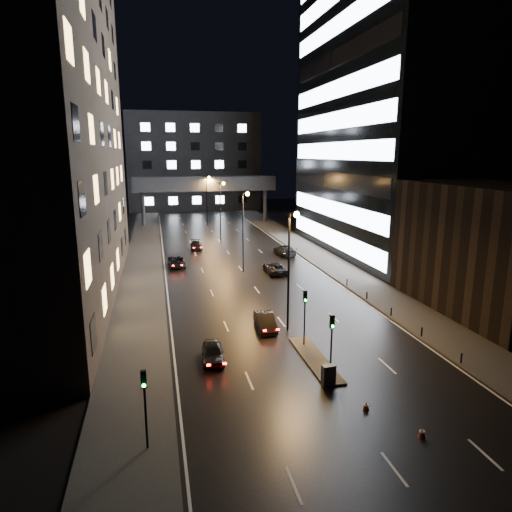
{
  "coord_description": "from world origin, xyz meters",
  "views": [
    {
      "loc": [
        -10.54,
        -27.11,
        14.72
      ],
      "look_at": [
        -0.24,
        19.37,
        4.0
      ],
      "focal_mm": 32.0,
      "sensor_mm": 36.0,
      "label": 1
    }
  ],
  "objects_px": {
    "utility_cabinet": "(329,374)",
    "car_away_d": "(196,245)",
    "car_away_c": "(177,262)",
    "car_toward_a": "(275,268)",
    "car_away_b": "(265,321)",
    "car_away_a": "(213,352)",
    "car_toward_b": "(285,250)"
  },
  "relations": [
    {
      "from": "car_away_a",
      "to": "car_away_b",
      "type": "xyz_separation_m",
      "value": [
        5.17,
        5.17,
        0.03
      ]
    },
    {
      "from": "car_away_a",
      "to": "car_toward_a",
      "type": "distance_m",
      "value": 25.36
    },
    {
      "from": "car_away_b",
      "to": "car_toward_a",
      "type": "distance_m",
      "value": 18.65
    },
    {
      "from": "car_away_c",
      "to": "car_toward_a",
      "type": "relative_size",
      "value": 0.94
    },
    {
      "from": "car_away_b",
      "to": "car_away_c",
      "type": "height_order",
      "value": "car_away_b"
    },
    {
      "from": "car_away_c",
      "to": "car_toward_a",
      "type": "height_order",
      "value": "car_toward_a"
    },
    {
      "from": "utility_cabinet",
      "to": "car_away_d",
      "type": "bearing_deg",
      "value": 89.61
    },
    {
      "from": "utility_cabinet",
      "to": "car_toward_a",
      "type": "bearing_deg",
      "value": 76.16
    },
    {
      "from": "car_away_d",
      "to": "utility_cabinet",
      "type": "distance_m",
      "value": 45.24
    },
    {
      "from": "car_away_a",
      "to": "car_away_b",
      "type": "height_order",
      "value": "car_away_b"
    },
    {
      "from": "car_away_b",
      "to": "utility_cabinet",
      "type": "bearing_deg",
      "value": -77.53
    },
    {
      "from": "car_away_d",
      "to": "utility_cabinet",
      "type": "xyz_separation_m",
      "value": [
        4.43,
        -45.03,
        0.14
      ]
    },
    {
      "from": "car_away_b",
      "to": "car_toward_b",
      "type": "xyz_separation_m",
      "value": [
        9.64,
        27.63,
        0.07
      ]
    },
    {
      "from": "car_away_d",
      "to": "car_toward_b",
      "type": "xyz_separation_m",
      "value": [
        12.37,
        -7.02,
        0.12
      ]
    },
    {
      "from": "car_away_a",
      "to": "utility_cabinet",
      "type": "height_order",
      "value": "utility_cabinet"
    },
    {
      "from": "car_toward_a",
      "to": "utility_cabinet",
      "type": "height_order",
      "value": "utility_cabinet"
    },
    {
      "from": "car_away_b",
      "to": "car_away_c",
      "type": "relative_size",
      "value": 0.89
    },
    {
      "from": "car_away_c",
      "to": "car_toward_a",
      "type": "xyz_separation_m",
      "value": [
        11.89,
        -6.06,
        0.04
      ]
    },
    {
      "from": "car_away_c",
      "to": "car_toward_a",
      "type": "bearing_deg",
      "value": -28.8
    },
    {
      "from": "car_toward_b",
      "to": "utility_cabinet",
      "type": "relative_size",
      "value": 4.16
    },
    {
      "from": "car_away_b",
      "to": "car_toward_a",
      "type": "height_order",
      "value": "car_toward_a"
    },
    {
      "from": "car_away_c",
      "to": "utility_cabinet",
      "type": "xyz_separation_m",
      "value": [
        8.01,
        -34.23,
        0.13
      ]
    },
    {
      "from": "car_toward_a",
      "to": "car_away_d",
      "type": "bearing_deg",
      "value": -64.81
    },
    {
      "from": "car_toward_a",
      "to": "car_away_c",
      "type": "bearing_deg",
      "value": -28.07
    },
    {
      "from": "car_toward_a",
      "to": "utility_cabinet",
      "type": "relative_size",
      "value": 3.98
    },
    {
      "from": "car_away_c",
      "to": "car_away_d",
      "type": "relative_size",
      "value": 1.06
    },
    {
      "from": "car_away_a",
      "to": "utility_cabinet",
      "type": "relative_size",
      "value": 3.06
    },
    {
      "from": "car_toward_a",
      "to": "car_away_b",
      "type": "bearing_deg",
      "value": 71.54
    },
    {
      "from": "car_away_b",
      "to": "utility_cabinet",
      "type": "xyz_separation_m",
      "value": [
        1.7,
        -10.37,
        0.09
      ]
    },
    {
      "from": "car_toward_a",
      "to": "car_toward_b",
      "type": "distance_m",
      "value": 10.64
    },
    {
      "from": "car_away_c",
      "to": "car_toward_b",
      "type": "height_order",
      "value": "car_toward_b"
    },
    {
      "from": "car_away_b",
      "to": "car_away_a",
      "type": "bearing_deg",
      "value": -131.81
    }
  ]
}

